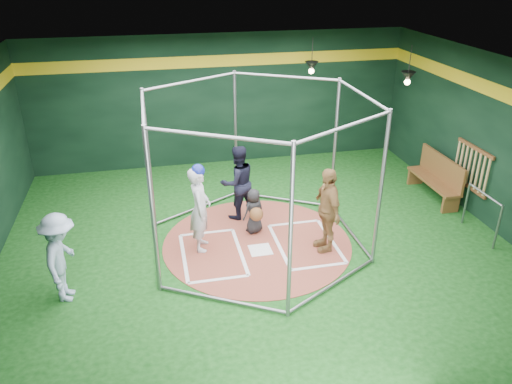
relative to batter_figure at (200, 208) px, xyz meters
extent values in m
cube|color=#0D3C0E|center=(1.11, -0.06, -0.91)|extent=(10.00, 9.00, 0.02)
cube|color=black|center=(1.11, -0.06, 2.60)|extent=(10.00, 9.00, 0.02)
cube|color=black|center=(1.11, 4.44, 0.85)|extent=(10.00, 0.10, 3.50)
cube|color=black|center=(1.11, -4.56, 0.85)|extent=(10.00, 0.10, 3.50)
cube|color=black|center=(6.11, -0.06, 0.85)|extent=(0.10, 9.00, 3.50)
cube|color=gold|center=(1.11, 4.41, 1.90)|extent=(10.00, 0.01, 0.30)
cube|color=gold|center=(6.08, -0.06, 1.90)|extent=(0.01, 9.00, 0.30)
cylinder|color=brown|center=(1.11, -0.06, -0.90)|extent=(3.80, 3.80, 0.01)
cube|color=white|center=(1.11, -0.36, -0.88)|extent=(0.43, 0.43, 0.01)
cube|color=white|center=(0.16, 0.54, -0.88)|extent=(1.10, 0.07, 0.01)
cube|color=white|center=(0.16, -1.16, -0.88)|extent=(1.10, 0.07, 0.01)
cube|color=white|center=(-0.39, -0.31, -0.88)|extent=(0.07, 1.70, 0.01)
cube|color=white|center=(0.71, -0.31, -0.88)|extent=(0.07, 1.70, 0.01)
cube|color=white|center=(2.06, 0.54, -0.88)|extent=(1.10, 0.07, 0.01)
cube|color=white|center=(2.06, -1.16, -0.88)|extent=(1.10, 0.07, 0.01)
cube|color=white|center=(1.51, -0.31, -0.88)|extent=(0.07, 1.70, 0.01)
cube|color=white|center=(2.61, -0.31, -0.88)|extent=(0.07, 1.70, 0.01)
cylinder|color=gray|center=(3.11, 1.09, 0.60)|extent=(0.07, 0.07, 3.00)
cylinder|color=gray|center=(1.11, 2.24, 0.60)|extent=(0.07, 0.07, 3.00)
cylinder|color=gray|center=(-0.88, 1.09, 0.60)|extent=(0.07, 0.07, 3.00)
cylinder|color=gray|center=(-0.88, -1.21, 0.60)|extent=(0.07, 0.07, 3.00)
cylinder|color=gray|center=(1.11, -2.36, 0.60)|extent=(0.07, 0.07, 3.00)
cylinder|color=gray|center=(3.11, -1.21, 0.60)|extent=(0.07, 0.07, 3.00)
cylinder|color=gray|center=(2.11, 1.67, 2.05)|extent=(2.02, 1.20, 0.06)
cylinder|color=gray|center=(2.11, 1.67, -0.85)|extent=(2.02, 1.20, 0.06)
cylinder|color=gray|center=(0.12, 1.67, 2.05)|extent=(2.02, 1.20, 0.06)
cylinder|color=gray|center=(0.12, 1.67, -0.85)|extent=(2.02, 1.20, 0.06)
cylinder|color=gray|center=(-0.88, -0.06, 2.05)|extent=(0.06, 2.30, 0.06)
cylinder|color=gray|center=(-0.88, -0.06, -0.85)|extent=(0.06, 2.30, 0.06)
cylinder|color=gray|center=(0.12, -1.78, 2.05)|extent=(2.02, 1.20, 0.06)
cylinder|color=gray|center=(0.12, -1.78, -0.85)|extent=(2.02, 1.20, 0.06)
cylinder|color=gray|center=(2.11, -1.78, 2.05)|extent=(2.02, 1.20, 0.06)
cylinder|color=gray|center=(2.11, -1.78, -0.85)|extent=(2.02, 1.20, 0.06)
cylinder|color=gray|center=(3.11, -0.06, 2.05)|extent=(0.06, 2.30, 0.06)
cylinder|color=gray|center=(3.11, -0.06, -0.85)|extent=(0.06, 2.30, 0.06)
cube|color=brown|center=(6.05, 0.34, 0.60)|extent=(0.05, 1.25, 0.08)
cube|color=brown|center=(6.05, 0.34, -0.30)|extent=(0.05, 1.25, 0.08)
cylinder|color=tan|center=(6.03, -0.21, 0.15)|extent=(0.06, 0.06, 0.85)
cylinder|color=tan|center=(6.03, -0.05, 0.15)|extent=(0.06, 0.06, 0.85)
cylinder|color=tan|center=(6.03, 0.11, 0.15)|extent=(0.06, 0.06, 0.85)
cylinder|color=tan|center=(6.03, 0.26, 0.15)|extent=(0.06, 0.06, 0.85)
cylinder|color=tan|center=(6.03, 0.42, 0.15)|extent=(0.06, 0.06, 0.85)
cylinder|color=tan|center=(6.03, 0.58, 0.15)|extent=(0.06, 0.06, 0.85)
cylinder|color=tan|center=(6.03, 0.73, 0.15)|extent=(0.06, 0.06, 0.85)
cylinder|color=tan|center=(6.03, 0.89, 0.15)|extent=(0.06, 0.06, 0.85)
cone|color=black|center=(3.31, 3.54, 1.85)|extent=(0.34, 0.34, 0.22)
sphere|color=#FFD899|center=(3.31, 3.54, 1.72)|extent=(0.14, 0.14, 0.14)
cylinder|color=black|center=(3.31, 3.54, 2.20)|extent=(0.02, 0.02, 0.70)
cone|color=black|center=(5.11, 1.94, 1.85)|extent=(0.34, 0.34, 0.22)
sphere|color=#FFD899|center=(5.11, 1.94, 1.72)|extent=(0.14, 0.14, 0.14)
cylinder|color=black|center=(5.11, 1.94, 2.20)|extent=(0.02, 0.02, 0.70)
imported|color=silver|center=(0.00, 0.00, -0.03)|extent=(0.51, 0.68, 1.72)
sphere|color=navy|center=(0.00, 0.00, 0.77)|extent=(0.26, 0.26, 0.26)
imported|color=tan|center=(2.38, -0.54, -0.04)|extent=(0.46, 1.02, 1.71)
imported|color=black|center=(1.14, 0.39, -0.41)|extent=(0.56, 0.48, 0.97)
sphere|color=brown|center=(1.14, 0.14, -0.35)|extent=(0.28, 0.28, 0.28)
imported|color=black|center=(0.95, 1.12, -0.06)|extent=(0.95, 0.83, 1.66)
imported|color=#97AEC8|center=(-2.41, -1.09, -0.11)|extent=(0.69, 1.08, 1.59)
cube|color=brown|center=(5.66, 1.10, -0.48)|extent=(0.42, 1.79, 0.06)
cube|color=brown|center=(5.83, 1.10, -0.16)|extent=(0.06, 1.79, 0.60)
cube|color=brown|center=(5.66, 0.31, -0.70)|extent=(0.40, 0.08, 0.40)
cube|color=brown|center=(5.66, 1.90, -0.70)|extent=(0.40, 0.08, 0.40)
cylinder|color=slate|center=(5.66, -1.27, -0.42)|extent=(0.05, 0.05, 0.96)
cylinder|color=slate|center=(5.66, -0.20, -0.42)|extent=(0.05, 0.05, 0.96)
cylinder|color=slate|center=(5.66, -0.74, 0.04)|extent=(0.05, 1.07, 0.05)
camera|label=1|loc=(-0.77, -8.52, 4.41)|focal=35.00mm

